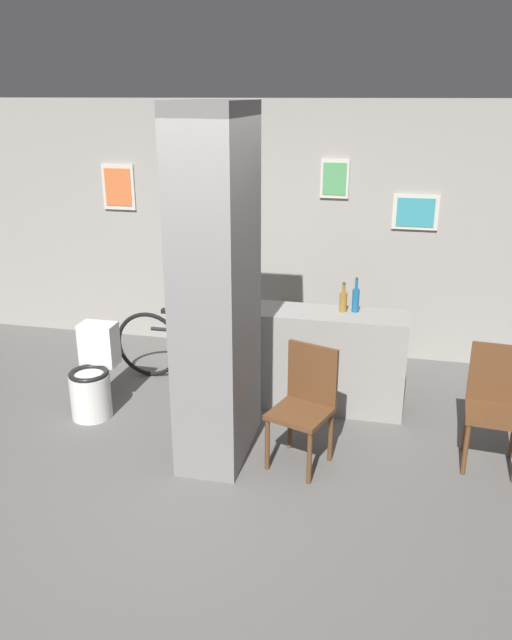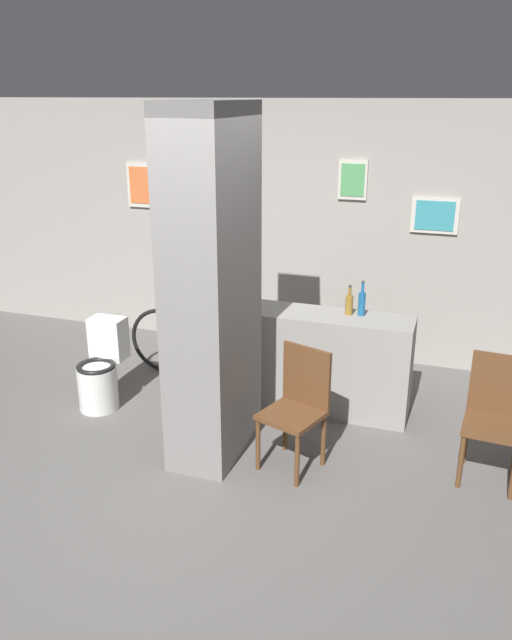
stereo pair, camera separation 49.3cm
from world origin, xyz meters
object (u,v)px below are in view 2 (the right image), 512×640
Objects in this scene: toilet at (101,371)px; bottle_tall at (362,303)px; chair_near_pillar at (298,403)px; bicycle at (206,345)px; chair_by_doorway at (495,414)px.

toilet is 2.52× the size of bottle_tall.
bicycle is (-1.23, 1.17, -0.15)m from chair_near_pillar.
toilet is 0.85× the size of chair_by_doorway.
chair_near_pillar is 1.40m from chair_by_doorway.
chair_near_pillar reaches higher than bicycle.
chair_by_doorway reaches higher than bicycle.
toilet is 0.85× the size of chair_near_pillar.
toilet is 2.36m from bottle_tall.
chair_near_pillar is 1.71m from bicycle.
bicycle is 1.65m from bottle_tall.
toilet is at bearing -129.03° from bicycle.
bottle_tall is (1.51, -0.17, 0.65)m from bicycle.
bicycle is at bearing 166.30° from chair_by_doorway.
chair_near_pillar is 1.15m from bottle_tall.
bottle_tall reaches higher than chair_by_doorway.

